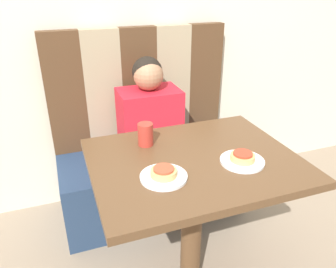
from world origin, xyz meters
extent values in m
cube|color=beige|center=(0.00, 0.97, 1.30)|extent=(7.00, 0.05, 2.60)
cube|color=navy|center=(0.00, 0.66, 0.21)|extent=(1.15, 0.51, 0.42)
cube|color=#4C331E|center=(-0.46, 0.88, 0.80)|extent=(0.23, 0.07, 0.75)
cube|color=tan|center=(-0.23, 0.88, 0.80)|extent=(0.23, 0.07, 0.75)
cube|color=#4C331E|center=(0.00, 0.88, 0.80)|extent=(0.23, 0.07, 0.75)
cube|color=tan|center=(0.23, 0.88, 0.80)|extent=(0.23, 0.07, 0.75)
cube|color=#4C331E|center=(0.46, 0.88, 0.80)|extent=(0.23, 0.07, 0.75)
cube|color=brown|center=(0.00, 0.00, 0.73)|extent=(0.87, 0.69, 0.03)
cylinder|color=brown|center=(0.00, 0.00, 0.36)|extent=(0.10, 0.10, 0.71)
cube|color=red|center=(0.00, 0.66, 0.64)|extent=(0.36, 0.25, 0.43)
sphere|color=#9E7051|center=(0.00, 0.66, 0.94)|extent=(0.17, 0.17, 0.17)
sphere|color=black|center=(0.00, 0.68, 0.95)|extent=(0.18, 0.18, 0.18)
cylinder|color=white|center=(-0.17, -0.10, 0.76)|extent=(0.18, 0.18, 0.01)
cylinder|color=white|center=(0.17, -0.10, 0.76)|extent=(0.18, 0.18, 0.01)
cylinder|color=tan|center=(-0.17, -0.10, 0.77)|extent=(0.10, 0.10, 0.02)
cylinder|color=#AD472D|center=(-0.17, -0.10, 0.79)|extent=(0.08, 0.08, 0.01)
cylinder|color=tan|center=(0.17, -0.10, 0.77)|extent=(0.10, 0.10, 0.02)
cylinder|color=#B73823|center=(0.17, -0.10, 0.79)|extent=(0.08, 0.08, 0.01)
cylinder|color=#B23328|center=(-0.16, 0.19, 0.80)|extent=(0.07, 0.07, 0.10)
camera|label=1|loc=(-0.52, -1.10, 1.45)|focal=35.00mm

